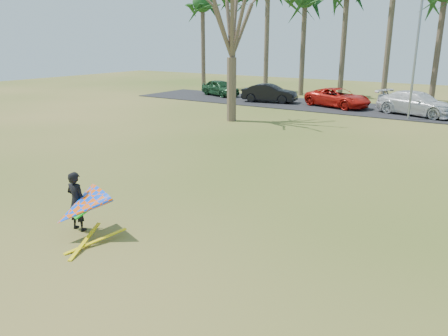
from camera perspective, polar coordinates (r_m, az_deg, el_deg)
The scene contains 10 objects.
ground at distance 13.69m, azimuth -4.66°, elevation -6.39°, with size 100.00×100.00×0.00m, color #2A5011.
parking_strip at distance 36.14m, azimuth 20.73°, elevation 6.94°, with size 46.00×7.00×0.06m, color black.
palm_0 at distance 50.78m, azimuth -2.82°, elevation 20.71°, with size 4.84×4.84×10.84m.
bare_tree_left at distance 29.56m, azimuth 1.04°, elevation 19.51°, with size 6.60×6.60×9.70m.
streetlight at distance 32.40m, azimuth 24.06°, elevation 13.54°, with size 2.28×0.18×8.00m.
car_0 at distance 43.34m, azimuth -0.50°, elevation 10.44°, with size 1.81×4.50×1.53m, color #194021.
car_1 at distance 38.85m, azimuth 5.95°, elevation 9.70°, with size 1.66×4.76×1.57m, color black.
car_2 at distance 36.96m, azimuth 14.64°, elevation 8.88°, with size 2.50×5.42×1.51m, color red.
car_3 at distance 34.79m, azimuth 23.88°, elevation 7.73°, with size 2.35×5.79×1.68m, color silver.
kite_flyer at distance 12.75m, azimuth -18.35°, elevation -4.86°, with size 2.13×2.39×2.02m.
Camera 1 is at (7.87, -9.88, 5.28)m, focal length 35.00 mm.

